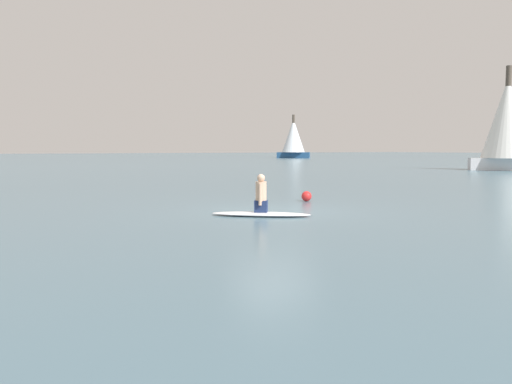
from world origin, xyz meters
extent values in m
plane|color=slate|center=(0.00, 0.00, 0.00)|extent=(400.00, 400.00, 0.00)
ellipsoid|color=white|center=(-0.81, 0.92, 0.06)|extent=(2.27, 2.60, 0.11)
cube|color=navy|center=(-0.81, 0.92, 0.28)|extent=(0.44, 0.45, 0.33)
cylinder|color=#D6AD8E|center=(-0.81, 0.92, 0.69)|extent=(0.43, 0.43, 0.54)
sphere|color=#D6AD8E|center=(-0.81, 0.92, 1.06)|extent=(0.22, 0.22, 0.22)
cylinder|color=#D6AD8E|center=(-0.67, 0.80, 0.62)|extent=(0.12, 0.12, 0.60)
cylinder|color=#D6AD8E|center=(-0.95, 1.03, 0.62)|extent=(0.12, 0.12, 0.60)
cube|color=silver|center=(15.49, -33.19, 0.53)|extent=(5.31, 5.44, 1.05)
cylinder|color=#4C4238|center=(15.49, -33.19, 4.97)|extent=(0.47, 0.47, 7.84)
cone|color=white|center=(15.49, -33.19, 4.50)|extent=(5.79, 5.79, 6.90)
cube|color=navy|center=(73.49, -50.37, 0.57)|extent=(5.65, 6.00, 1.14)
cylinder|color=#4C4238|center=(73.49, -50.37, 4.80)|extent=(0.51, 0.51, 7.32)
cone|color=white|center=(73.49, -50.37, 4.36)|extent=(6.27, 6.27, 6.44)
sphere|color=red|center=(1.97, -2.60, 0.18)|extent=(0.36, 0.36, 0.36)
camera|label=1|loc=(-13.45, 8.39, 1.87)|focal=37.37mm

